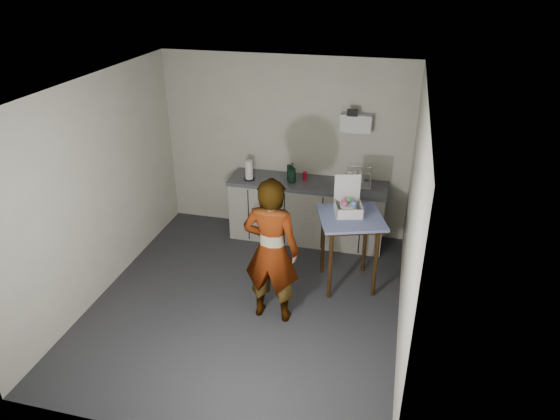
% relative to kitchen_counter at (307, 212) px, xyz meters
% --- Properties ---
extents(ground, '(4.00, 4.00, 0.00)m').
position_rel_kitchen_counter_xyz_m(ground, '(-0.40, -1.70, -0.43)').
color(ground, '#2B2B30').
rests_on(ground, ground).
extents(wall_back, '(3.60, 0.02, 2.60)m').
position_rel_kitchen_counter_xyz_m(wall_back, '(-0.40, 0.29, 0.87)').
color(wall_back, beige).
rests_on(wall_back, ground).
extents(wall_right, '(0.02, 4.00, 2.60)m').
position_rel_kitchen_counter_xyz_m(wall_right, '(1.39, -1.70, 0.87)').
color(wall_right, beige).
rests_on(wall_right, ground).
extents(wall_left, '(0.02, 4.00, 2.60)m').
position_rel_kitchen_counter_xyz_m(wall_left, '(-2.19, -1.70, 0.87)').
color(wall_left, beige).
rests_on(wall_left, ground).
extents(ceiling, '(3.60, 4.00, 0.01)m').
position_rel_kitchen_counter_xyz_m(ceiling, '(-0.40, -1.70, 2.17)').
color(ceiling, white).
rests_on(ceiling, wall_back).
extents(kitchen_counter, '(2.24, 0.62, 0.91)m').
position_rel_kitchen_counter_xyz_m(kitchen_counter, '(0.00, 0.00, 0.00)').
color(kitchen_counter, black).
rests_on(kitchen_counter, ground).
extents(wall_shelf, '(0.42, 0.18, 0.37)m').
position_rel_kitchen_counter_xyz_m(wall_shelf, '(0.60, 0.22, 1.32)').
color(wall_shelf, white).
rests_on(wall_shelf, ground).
extents(side_table, '(0.95, 0.95, 0.97)m').
position_rel_kitchen_counter_xyz_m(side_table, '(0.73, -1.02, 0.42)').
color(side_table, '#351F0C').
rests_on(side_table, ground).
extents(standing_man, '(0.65, 0.44, 1.74)m').
position_rel_kitchen_counter_xyz_m(standing_man, '(-0.04, -1.86, 0.44)').
color(standing_man, '#B2A593').
rests_on(standing_man, ground).
extents(soap_bottle, '(0.13, 0.13, 0.29)m').
position_rel_kitchen_counter_xyz_m(soap_bottle, '(-0.21, -0.07, 0.63)').
color(soap_bottle, black).
rests_on(soap_bottle, kitchen_counter).
extents(soda_can, '(0.06, 0.06, 0.12)m').
position_rel_kitchen_counter_xyz_m(soda_can, '(-0.05, 0.06, 0.54)').
color(soda_can, red).
rests_on(soda_can, kitchen_counter).
extents(dark_bottle, '(0.06, 0.06, 0.22)m').
position_rel_kitchen_counter_xyz_m(dark_bottle, '(-0.28, 0.02, 0.59)').
color(dark_bottle, black).
rests_on(dark_bottle, kitchen_counter).
extents(paper_towel, '(0.16, 0.16, 0.28)m').
position_rel_kitchen_counter_xyz_m(paper_towel, '(-0.83, -0.11, 0.62)').
color(paper_towel, black).
rests_on(paper_towel, kitchen_counter).
extents(dish_rack, '(0.35, 0.26, 0.25)m').
position_rel_kitchen_counter_xyz_m(dish_rack, '(0.70, 0.04, 0.54)').
color(dish_rack, silver).
rests_on(dish_rack, kitchen_counter).
extents(bakery_box, '(0.39, 0.40, 0.45)m').
position_rel_kitchen_counter_xyz_m(bakery_box, '(0.67, -0.94, 0.64)').
color(bakery_box, white).
rests_on(bakery_box, side_table).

